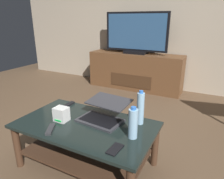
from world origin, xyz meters
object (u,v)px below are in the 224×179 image
(cell_phone, at_px, (115,149))
(television, at_px, (136,34))
(water_bottle_near, at_px, (140,108))
(soundbar_remote, at_px, (50,129))
(laptop, at_px, (104,113))
(water_bottle_far, at_px, (133,123))
(coffee_table, at_px, (86,137))
(router_box, at_px, (61,114))
(tv_remote, at_px, (68,105))
(media_cabinet, at_px, (135,71))

(cell_phone, bearing_deg, television, 111.45)
(water_bottle_near, height_order, soundbar_remote, water_bottle_near)
(laptop, relative_size, soundbar_remote, 2.60)
(water_bottle_near, xyz_separation_m, cell_phone, (-0.02, -0.43, -0.13))
(laptop, distance_m, water_bottle_far, 0.38)
(coffee_table, distance_m, router_box, 0.29)
(tv_remote, relative_size, soundbar_remote, 1.00)
(television, relative_size, water_bottle_near, 3.90)
(coffee_table, bearing_deg, router_box, -167.76)
(laptop, xyz_separation_m, router_box, (-0.31, -0.19, -0.00))
(television, bearing_deg, tv_remote, -88.41)
(television, distance_m, water_bottle_near, 2.21)
(coffee_table, xyz_separation_m, television, (-0.42, 2.22, 0.71))
(laptop, height_order, cell_phone, laptop)
(water_bottle_near, relative_size, soundbar_remote, 1.82)
(coffee_table, distance_m, water_bottle_far, 0.50)
(coffee_table, bearing_deg, laptop, 57.03)
(coffee_table, height_order, router_box, router_box)
(cell_phone, xyz_separation_m, tv_remote, (-0.75, 0.44, 0.01))
(television, bearing_deg, water_bottle_near, -67.54)
(media_cabinet, bearing_deg, router_box, -84.77)
(television, bearing_deg, laptop, -75.96)
(water_bottle_far, bearing_deg, soundbar_remote, -161.55)
(coffee_table, distance_m, soundbar_remote, 0.32)
(coffee_table, xyz_separation_m, water_bottle_far, (0.43, -0.01, 0.25))
(water_bottle_far, height_order, tv_remote, water_bottle_far)
(laptop, relative_size, tv_remote, 2.60)
(water_bottle_far, relative_size, cell_phone, 1.76)
(water_bottle_near, xyz_separation_m, soundbar_remote, (-0.59, -0.43, -0.13))
(television, height_order, soundbar_remote, television)
(water_bottle_far, xyz_separation_m, cell_phone, (-0.05, -0.20, -0.11))
(coffee_table, relative_size, media_cabinet, 0.68)
(water_bottle_near, xyz_separation_m, water_bottle_far, (0.03, -0.23, -0.02))
(laptop, bearing_deg, television, 104.04)
(television, xyz_separation_m, water_bottle_far, (0.86, -2.23, -0.47))
(laptop, bearing_deg, soundbar_remote, -127.44)
(water_bottle_near, bearing_deg, soundbar_remote, -143.53)
(water_bottle_far, bearing_deg, television, 110.96)
(cell_phone, height_order, tv_remote, tv_remote)
(coffee_table, xyz_separation_m, soundbar_remote, (-0.18, -0.22, 0.14))
(router_box, bearing_deg, media_cabinet, 95.23)
(laptop, bearing_deg, water_bottle_far, -25.22)
(water_bottle_near, height_order, water_bottle_far, water_bottle_near)
(coffee_table, xyz_separation_m, laptop, (0.09, 0.15, 0.19))
(television, height_order, router_box, television)
(cell_phone, bearing_deg, laptop, 132.15)
(soundbar_remote, bearing_deg, tv_remote, 82.89)
(coffee_table, relative_size, water_bottle_near, 3.98)
(water_bottle_far, bearing_deg, cell_phone, -103.32)
(tv_remote, bearing_deg, soundbar_remote, -68.62)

